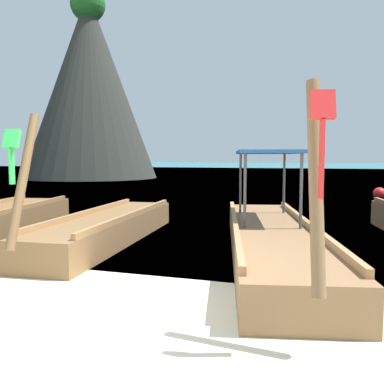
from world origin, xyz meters
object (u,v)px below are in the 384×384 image
object	(u,v)px
longtail_boat_green_ribbon	(108,228)
karst_rock	(87,90)
longtail_boat_red_ribbon	(271,237)
mooring_buoy_near	(379,194)

from	to	relation	value
longtail_boat_green_ribbon	karst_rock	xyz separation A→B (m)	(-13.76, 22.12, 6.78)
longtail_boat_red_ribbon	mooring_buoy_near	size ratio (longest dim) A/B	13.71
karst_rock	mooring_buoy_near	world-z (taller)	karst_rock
longtail_boat_green_ribbon	longtail_boat_red_ribbon	world-z (taller)	longtail_boat_red_ribbon
karst_rock	longtail_boat_red_ribbon	bearing A→B (deg)	-52.78
longtail_boat_green_ribbon	karst_rock	bearing A→B (deg)	121.89
longtail_boat_green_ribbon	mooring_buoy_near	distance (m)	12.00
longtail_boat_red_ribbon	mooring_buoy_near	world-z (taller)	longtail_boat_red_ribbon
longtail_boat_red_ribbon	mooring_buoy_near	bearing A→B (deg)	73.22
karst_rock	mooring_buoy_near	size ratio (longest dim) A/B	30.57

